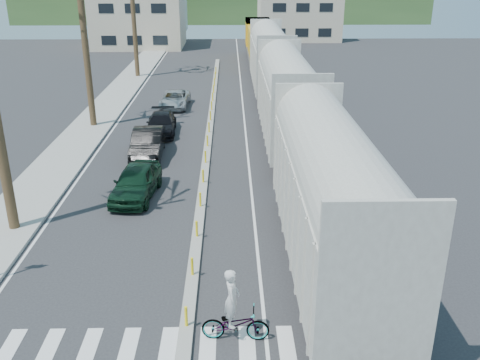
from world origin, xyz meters
name	(u,v)px	position (x,y,z in m)	size (l,w,h in m)	color
ground	(189,310)	(0.00, 0.00, 0.00)	(140.00, 140.00, 0.00)	#28282B
sidewalk	(100,115)	(-8.50, 25.00, 0.07)	(3.00, 90.00, 0.15)	gray
rails	(273,105)	(5.00, 28.00, 0.03)	(1.56, 100.00, 0.06)	black
median	(209,133)	(0.00, 19.96, 0.09)	(0.45, 60.00, 0.85)	gray
crosswalk	(184,350)	(0.00, -2.00, 0.01)	(14.00, 2.20, 0.01)	silver
lane_markings	(183,115)	(-2.15, 25.00, 0.00)	(9.42, 90.00, 0.01)	silver
freight_train	(279,82)	(5.00, 23.02, 2.91)	(3.00, 60.94, 5.85)	#A5A197
buildings	(178,9)	(-6.41, 71.66, 4.36)	(38.00, 27.00, 10.00)	#BEAF97
car_lead	(136,182)	(-3.24, 9.51, 0.80)	(2.34, 4.85, 1.60)	black
car_second	(148,143)	(-3.51, 15.58, 0.82)	(1.90, 5.04, 1.64)	black
car_third	(161,124)	(-3.26, 20.26, 0.69)	(2.14, 4.81, 1.37)	black
car_rear	(175,99)	(-3.01, 27.51, 0.65)	(2.33, 4.74, 1.30)	#B2B4B7
cyclist	(235,317)	(1.52, -1.49, 0.79)	(0.98, 2.17, 2.46)	#9EA0A5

